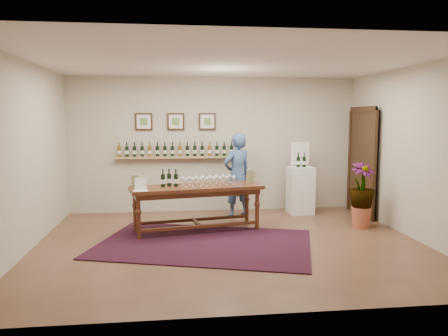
{
  "coord_description": "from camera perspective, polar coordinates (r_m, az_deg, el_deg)",
  "views": [
    {
      "loc": [
        -0.89,
        -6.6,
        1.97
      ],
      "look_at": [
        0.0,
        0.8,
        1.1
      ],
      "focal_mm": 35.0,
      "sensor_mm": 36.0,
      "label": 1
    }
  ],
  "objects": [
    {
      "name": "room_shell",
      "position": [
        9.01,
        12.64,
        1.08
      ],
      "size": [
        6.0,
        6.0,
        6.0
      ],
      "color": "beige",
      "rests_on": "ground"
    },
    {
      "name": "pedestal_bottles",
      "position": [
        8.96,
        10.05,
        1.1
      ],
      "size": [
        0.31,
        0.09,
        0.31
      ],
      "primitive_type": null,
      "rotation": [
        0.0,
        0.0,
        0.02
      ],
      "color": "black",
      "rests_on": "display_pedestal"
    },
    {
      "name": "pitcher_left",
      "position": [
        7.39,
        -11.5,
        -1.72
      ],
      "size": [
        0.18,
        0.18,
        0.23
      ],
      "primitive_type": null,
      "rotation": [
        0.0,
        0.0,
        0.31
      ],
      "color": "olive",
      "rests_on": "tasting_table"
    },
    {
      "name": "tasting_table",
      "position": [
        7.53,
        -3.61,
        -3.23
      ],
      "size": [
        2.34,
        1.12,
        0.8
      ],
      "rotation": [
        0.0,
        0.0,
        0.18
      ],
      "color": "#401F10",
      "rests_on": "ground"
    },
    {
      "name": "info_sign",
      "position": [
        9.15,
        9.88,
        1.88
      ],
      "size": [
        0.38,
        0.03,
        0.52
      ],
      "primitive_type": "cube",
      "rotation": [
        0.0,
        0.0,
        0.02
      ],
      "color": "white",
      "rests_on": "display_pedestal"
    },
    {
      "name": "display_pedestal",
      "position": [
        9.1,
        9.93,
        -2.87
      ],
      "size": [
        0.49,
        0.49,
        0.96
      ],
      "primitive_type": "cube",
      "rotation": [
        0.0,
        0.0,
        0.02
      ],
      "color": "white",
      "rests_on": "ground"
    },
    {
      "name": "ground",
      "position": [
        6.94,
        0.8,
        -9.82
      ],
      "size": [
        6.0,
        6.0,
        0.0
      ],
      "primitive_type": "plane",
      "color": "#503323",
      "rests_on": "ground"
    },
    {
      "name": "potted_plant",
      "position": [
        8.15,
        17.54,
        -3.39
      ],
      "size": [
        0.66,
        0.66,
        1.01
      ],
      "rotation": [
        0.0,
        0.0,
        0.28
      ],
      "color": "#B1543B",
      "rests_on": "ground"
    },
    {
      "name": "table_glasses",
      "position": [
        7.6,
        -2.06,
        -1.6
      ],
      "size": [
        1.2,
        0.56,
        0.16
      ],
      "primitive_type": null,
      "rotation": [
        0.0,
        0.0,
        0.26
      ],
      "color": "silver",
      "rests_on": "tasting_table"
    },
    {
      "name": "table_bottles",
      "position": [
        7.49,
        -7.16,
        -1.34
      ],
      "size": [
        0.27,
        0.17,
        0.27
      ],
      "primitive_type": null,
      "rotation": [
        0.0,
        0.0,
        0.09
      ],
      "color": "black",
      "rests_on": "tasting_table"
    },
    {
      "name": "menu_card",
      "position": [
        7.13,
        -10.85,
        -2.08
      ],
      "size": [
        0.25,
        0.19,
        0.21
      ],
      "primitive_type": "cube",
      "rotation": [
        0.0,
        0.0,
        0.11
      ],
      "color": "white",
      "rests_on": "tasting_table"
    },
    {
      "name": "person",
      "position": [
        8.59,
        1.73,
        -0.96
      ],
      "size": [
        0.72,
        0.61,
        1.66
      ],
      "primitive_type": "imported",
      "rotation": [
        0.0,
        0.0,
        3.57
      ],
      "color": "#395787",
      "rests_on": "ground"
    },
    {
      "name": "rug",
      "position": [
        6.92,
        -2.57,
        -9.82
      ],
      "size": [
        3.74,
        3.02,
        0.02
      ],
      "primitive_type": "cube",
      "rotation": [
        0.0,
        0.0,
        -0.3
      ],
      "color": "#460C12",
      "rests_on": "ground"
    },
    {
      "name": "pitcher_right",
      "position": [
        7.88,
        3.42,
        -1.03
      ],
      "size": [
        0.16,
        0.16,
        0.24
      ],
      "primitive_type": null,
      "rotation": [
        0.0,
        0.0,
        0.09
      ],
      "color": "olive",
      "rests_on": "tasting_table"
    }
  ]
}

